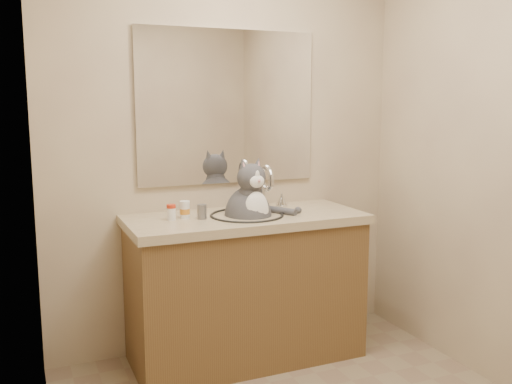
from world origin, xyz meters
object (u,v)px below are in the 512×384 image
pill_bottle_redcap (171,212)px  grey_canister (202,212)px  cat (249,213)px  pill_bottle_orange (185,210)px

pill_bottle_redcap → grey_canister: bearing=-13.6°
cat → pill_bottle_orange: cat is taller
pill_bottle_redcap → pill_bottle_orange: 0.08m
pill_bottle_redcap → cat: bearing=-6.0°
pill_bottle_orange → grey_canister: 0.10m
cat → grey_canister: cat is taller
pill_bottle_orange → cat: bearing=-10.4°
pill_bottle_orange → grey_canister: (0.08, -0.06, -0.01)m
pill_bottle_redcap → grey_canister: size_ratio=1.07×
pill_bottle_orange → grey_canister: bearing=-36.1°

